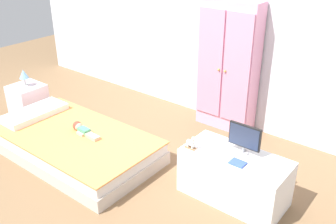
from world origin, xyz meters
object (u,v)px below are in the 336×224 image
Objects in this scene: tv_monitor at (245,137)px; nightstand at (28,101)px; tv_stand at (234,177)px; book_blue at (238,163)px; doll at (82,129)px; rocking_horse_toy at (191,143)px; bed at (75,145)px; table_lamp at (24,75)px; wardrobe at (228,67)px.

nightstand is at bearing -174.92° from tv_monitor.
book_blue reaches higher than tv_stand.
tv_monitor is at bearing 13.88° from doll.
tv_stand is 7.29× the size of rocking_horse_toy.
tv_monitor is (1.68, 0.48, 0.46)m from bed.
bed is 1.27m from table_lamp.
rocking_horse_toy is at bearing 0.82° from table_lamp.
nightstand is at bearing -147.61° from wardrobe.
bed is 1.71m from tv_stand.
bed is 14.03× the size of rocking_horse_toy.
wardrobe is (0.90, 1.54, 0.63)m from bed.
tv_monitor is 0.46m from rocking_horse_toy.
book_blue is at bearing -56.18° from wardrobe.
doll is 1.24m from table_lamp.
doll is at bearing -120.52° from wardrobe.
nightstand is 2.50m from wardrobe.
tv_stand is 7.31× the size of book_blue.
table_lamp is (-1.17, 0.23, 0.44)m from bed.
doll is at bearing 67.20° from bed.
wardrobe is at bearing 32.39° from nightstand.
tv_stand reaches higher than doll.
nightstand is 0.28× the size of wardrobe.
bed is at bearing -169.88° from book_blue.
table_lamp is at bearing -179.18° from rocking_horse_toy.
book_blue is (0.07, -0.10, 0.23)m from tv_stand.
tv_stand is (2.82, 0.18, -0.35)m from table_lamp.
table_lamp is 2.46m from rocking_horse_toy.
rocking_horse_toy reaches higher than bed.
wardrobe reaches higher than rocking_horse_toy.
table_lamp is at bearing 172.73° from doll.
wardrobe is 1.46m from tv_stand.
tv_monitor reaches higher than tv_stand.
book_blue reaches higher than doll.
tv_monitor reaches higher than rocking_horse_toy.
bed is at bearing -163.88° from tv_monitor.
table_lamp reaches higher than tv_stand.
wardrobe is at bearing 123.82° from book_blue.
wardrobe is at bearing 59.85° from bed.
book_blue is (0.05, -0.18, -0.15)m from tv_monitor.
bed is 8.52× the size of table_lamp.
nightstand is 0.46× the size of tv_stand.
tv_monitor is at bearing 16.12° from bed.
nightstand is 2.90m from book_blue.
wardrobe is at bearing 107.10° from rocking_horse_toy.
table_lamp is 0.23× the size of tv_stand.
book_blue is at bearing -75.68° from tv_monitor.
wardrobe is 1.64× the size of tv_stand.
rocking_horse_toy is at bearing -150.78° from tv_monitor.
table_lamp is at bearing -90.00° from nightstand.
wardrobe reaches higher than table_lamp.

